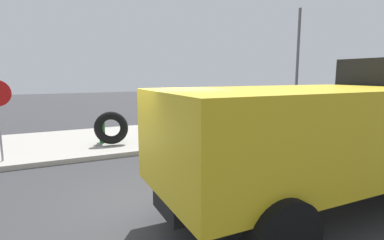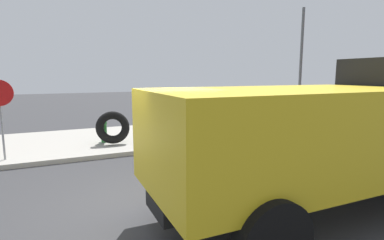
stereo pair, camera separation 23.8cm
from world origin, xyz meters
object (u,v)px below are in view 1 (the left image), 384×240
Objects in this scene: dump_truck_yellow at (340,128)px; street_light_pole at (297,71)px; loose_tire at (111,128)px; fire_hydrant at (102,131)px.

dump_truck_yellow is 1.32× the size of street_light_pole.
fire_hydrant is at bearing 122.58° from loose_tire.
loose_tire reaches higher than fire_hydrant.
loose_tire is 7.55m from dump_truck_yellow.
loose_tire is (0.26, -0.40, 0.15)m from fire_hydrant.
street_light_pole reaches higher than loose_tire.
street_light_pole is (8.30, -1.10, 2.20)m from fire_hydrant.
loose_tire is 8.33m from street_light_pole.
loose_tire is 0.22× the size of street_light_pole.
fire_hydrant is at bearing 114.94° from dump_truck_yellow.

